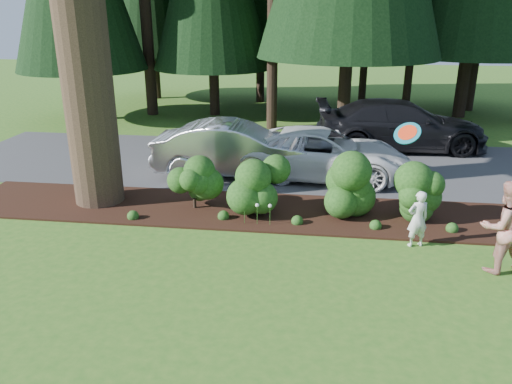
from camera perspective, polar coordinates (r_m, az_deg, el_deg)
ground at (r=9.58m, az=0.07°, el=-9.79°), size 80.00×80.00×0.00m
mulch_bed at (r=12.48m, az=2.01°, el=-2.26°), size 16.00×2.50×0.05m
driveway at (r=16.47m, az=3.46°, el=3.32°), size 22.00×6.00×0.03m
shrub_row at (r=12.05m, az=5.64°, el=0.81°), size 6.53×1.60×1.61m
lily_cluster at (r=11.55m, az=0.14°, el=-1.63°), size 0.69×0.09×0.57m
car_silver_wagon at (r=14.96m, az=-2.24°, el=4.88°), size 4.96×1.83×1.62m
car_white_suv at (r=14.97m, az=7.48°, el=4.40°), size 5.39×2.78×1.45m
car_dark_suv at (r=18.66m, az=16.21°, el=7.37°), size 6.15×2.88×1.74m
child at (r=11.07m, az=18.00°, el=-2.95°), size 0.53×0.43×1.25m
adult at (r=10.52m, az=26.43°, el=-3.61°), size 1.03×0.87×1.84m
frisbee at (r=10.71m, az=16.91°, el=6.46°), size 0.64×0.48×0.54m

